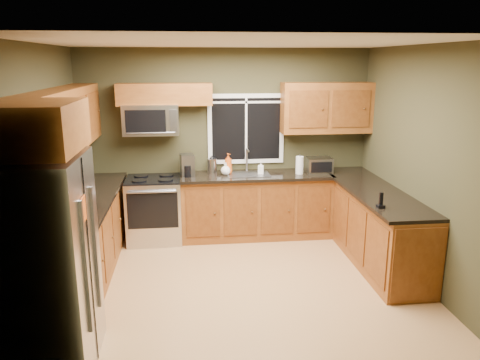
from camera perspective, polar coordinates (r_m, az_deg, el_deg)
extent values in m
plane|color=#AB7C4B|center=(5.60, -0.11, -12.40)|extent=(4.20, 4.20, 0.00)
plane|color=white|center=(5.00, -0.13, 16.42)|extent=(4.20, 4.20, 0.00)
plane|color=#34321C|center=(6.89, -1.77, 4.57)|extent=(4.20, 0.00, 4.20)
plane|color=#34321C|center=(3.42, 3.21, -5.63)|extent=(4.20, 0.00, 4.20)
plane|color=#34321C|center=(5.34, -23.15, 0.52)|extent=(0.00, 3.60, 3.60)
plane|color=#34321C|center=(5.75, 21.17, 1.64)|extent=(0.00, 3.60, 3.60)
cube|color=white|center=(6.88, 0.74, 6.24)|extent=(1.12, 0.03, 1.02)
cube|color=black|center=(6.87, 0.75, 6.23)|extent=(1.00, 0.01, 0.90)
cube|color=white|center=(6.86, 0.75, 6.22)|extent=(0.03, 0.01, 0.90)
cube|color=white|center=(6.82, 0.77, 9.47)|extent=(1.00, 0.01, 0.03)
cube|color=brown|center=(5.96, -18.25, -6.74)|extent=(0.60, 2.65, 0.90)
cube|color=black|center=(5.81, -18.36, -2.39)|extent=(0.65, 2.65, 0.04)
cube|color=brown|center=(6.86, 1.96, -3.22)|extent=(2.17, 0.60, 0.90)
cube|color=black|center=(6.71, 2.02, 0.54)|extent=(2.17, 0.65, 0.04)
cube|color=brown|center=(6.34, 15.77, -5.25)|extent=(0.60, 2.50, 0.90)
cube|color=brown|center=(5.29, 20.89, -9.70)|extent=(0.56, 0.02, 0.82)
cube|color=black|center=(6.20, 15.84, -1.17)|extent=(0.65, 2.50, 0.04)
cube|color=brown|center=(5.66, -20.71, 6.74)|extent=(0.33, 2.65, 0.72)
cube|color=brown|center=(6.63, -9.16, 10.28)|extent=(1.30, 0.33, 0.30)
cube|color=brown|center=(6.93, 10.49, 8.65)|extent=(1.30, 0.33, 0.72)
cube|color=brown|center=(3.89, -24.34, 5.87)|extent=(0.72, 0.90, 0.38)
cube|color=#B7B7BC|center=(4.18, -22.74, -9.59)|extent=(0.72, 0.90, 1.80)
cube|color=slate|center=(3.90, -18.31, -10.17)|extent=(0.03, 0.04, 1.10)
cube|color=slate|center=(4.26, -17.24, -7.96)|extent=(0.03, 0.04, 1.10)
cube|color=black|center=(4.09, -17.77, -9.66)|extent=(0.01, 0.02, 1.78)
cube|color=#D45313|center=(3.83, -18.54, -3.40)|extent=(0.01, 0.14, 0.20)
cube|color=#B7B7BC|center=(6.79, -10.37, -3.65)|extent=(0.76, 0.65, 0.90)
cube|color=black|center=(6.66, -10.54, 0.07)|extent=(0.76, 0.64, 0.03)
cube|color=black|center=(6.44, -10.59, -3.71)|extent=(0.68, 0.02, 0.50)
cylinder|color=slate|center=(6.35, -10.72, -1.44)|extent=(0.64, 0.04, 0.04)
cylinder|color=black|center=(6.54, -12.20, -0.06)|extent=(0.20, 0.20, 0.01)
cylinder|color=black|center=(6.51, -9.05, 0.03)|extent=(0.20, 0.20, 0.01)
cylinder|color=black|center=(6.81, -11.98, 0.52)|extent=(0.20, 0.20, 0.01)
cylinder|color=black|center=(6.78, -8.96, 0.61)|extent=(0.20, 0.20, 0.01)
cube|color=#B7B7BC|center=(6.65, -10.79, 7.27)|extent=(0.76, 0.38, 0.42)
cube|color=black|center=(6.46, -11.44, 7.04)|extent=(0.54, 0.01, 0.30)
cube|color=slate|center=(6.44, -8.14, 7.16)|extent=(0.10, 0.01, 0.30)
cylinder|color=slate|center=(6.46, -10.85, 5.64)|extent=(0.66, 0.02, 0.02)
cube|color=slate|center=(6.70, 1.05, 0.65)|extent=(0.60, 0.42, 0.02)
cylinder|color=#B7B7BC|center=(6.85, 0.84, 2.47)|extent=(0.03, 0.03, 0.34)
cylinder|color=#B7B7BC|center=(6.74, 0.93, 3.66)|extent=(0.03, 0.18, 0.03)
cube|color=#B7B7BC|center=(6.86, 9.60, 1.79)|extent=(0.36, 0.27, 0.22)
cube|color=black|center=(6.73, 9.92, 1.54)|extent=(0.30, 0.01, 0.15)
cube|color=slate|center=(6.64, -6.46, 1.85)|extent=(0.22, 0.25, 0.31)
cylinder|color=black|center=(6.58, -6.44, 1.09)|extent=(0.13, 0.13, 0.16)
cylinder|color=#B7B7BC|center=(6.79, -3.43, 1.77)|extent=(0.18, 0.18, 0.21)
cone|color=black|center=(6.76, -3.44, 2.78)|extent=(0.12, 0.12, 0.06)
cylinder|color=white|center=(6.76, 7.27, 1.81)|extent=(0.12, 0.12, 0.25)
cylinder|color=slate|center=(6.73, 7.30, 2.93)|extent=(0.02, 0.02, 0.04)
imported|color=#D45313|center=(6.72, -1.44, 2.03)|extent=(0.15, 0.15, 0.29)
imported|color=white|center=(6.72, 2.55, 1.51)|extent=(0.09, 0.09, 0.18)
imported|color=white|center=(6.66, -1.77, 1.38)|extent=(0.16, 0.16, 0.17)
cube|color=black|center=(5.41, 16.75, -3.07)|extent=(0.08, 0.08, 0.04)
cube|color=black|center=(5.38, 16.82, -2.17)|extent=(0.04, 0.03, 0.14)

